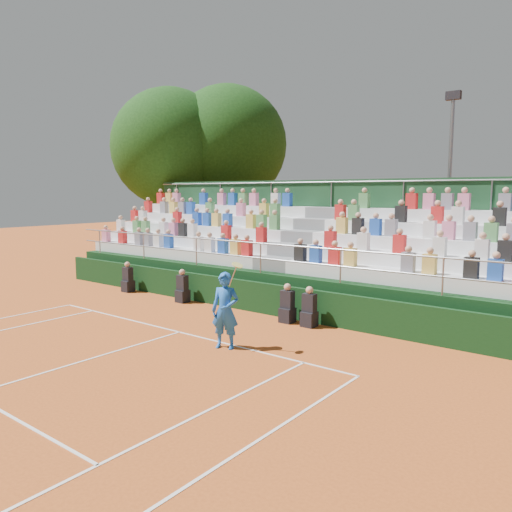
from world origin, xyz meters
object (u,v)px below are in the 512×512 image
Objects in this scene: floodlight_mast at (450,173)px; tennis_player at (225,310)px; tree_east at (228,145)px; tree_west at (170,148)px.

tennis_player is at bearing -96.51° from floodlight_mast.
tree_east is 13.24m from floodlight_mast.
floodlight_mast is (15.29, 1.71, -1.73)m from tree_west.
tree_east is (2.22, 2.48, 0.21)m from tree_west.
tree_east is at bearing 176.63° from floodlight_mast.
tree_east is at bearing 48.20° from tree_west.
tennis_player is 0.22× the size of tree_east.
floodlight_mast reaches higher than tennis_player.
tennis_player is 18.50m from tree_west.
tree_west is 1.22× the size of floodlight_mast.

